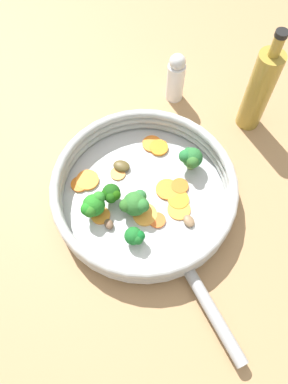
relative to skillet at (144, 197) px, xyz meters
The scene contains 28 objects.
ground_plane 0.01m from the skillet, ahead, with size 4.00×4.00×0.00m, color #A17B52.
skillet is the anchor object (origin of this frame).
skillet_rim_wall 0.03m from the skillet, ahead, with size 0.33×0.33×0.05m.
skillet_handle 0.24m from the skillet, 69.94° to the left, with size 0.02×0.02×0.16m, color #999B9E.
skillet_rivet_left 0.15m from the skillet, 54.34° to the left, with size 0.01×0.01×0.01m, color #AEB5B6.
skillet_rivet_right 0.15m from the skillet, 85.54° to the left, with size 0.01×0.01×0.01m, color #B2B8B9.
carrot_slice_0 0.07m from the skillet, 88.03° to the right, with size 0.03×0.03×0.00m, color #F49541.
carrot_slice_1 0.06m from the skillet, 68.13° to the left, with size 0.03×0.03×0.01m, color orange.
carrot_slice_2 0.06m from the skillet, 124.64° to the left, with size 0.04×0.04×0.00m, color orange.
carrot_slice_3 0.07m from the skillet, 148.16° to the left, with size 0.03×0.03×0.01m, color orange.
carrot_slice_4 0.11m from the skillet, 145.23° to the right, with size 0.04×0.04×0.00m, color orange.
carrot_slice_5 0.11m from the skillet, 153.04° to the right, with size 0.04×0.04×0.01m, color orange.
carrot_slice_6 0.09m from the skillet, 19.99° to the right, with size 0.03×0.03×0.00m, color orange.
carrot_slice_7 0.05m from the skillet, 147.86° to the left, with size 0.04×0.04×0.00m, color orange.
carrot_slice_8 0.07m from the skillet, 108.60° to the left, with size 0.04×0.04×0.00m, color orange.
carrot_slice_9 0.04m from the skillet, 45.05° to the left, with size 0.04×0.04×0.01m, color #EF983A.
carrot_slice_10 0.12m from the skillet, 57.64° to the right, with size 0.03×0.03×0.01m, color orange.
carrot_slice_11 0.11m from the skillet, 63.70° to the right, with size 0.04×0.04×0.01m, color orange.
broccoli_floret_0 0.09m from the skillet, 32.72° to the left, with size 0.03×0.04×0.04m.
broccoli_floret_1 0.11m from the skillet, 168.10° to the left, with size 0.04×0.04×0.05m.
broccoli_floret_2 0.07m from the skillet, 37.11° to the right, with size 0.04×0.04×0.04m.
broccoli_floret_3 0.05m from the skillet, 15.71° to the left, with size 0.05×0.05×0.05m.
broccoli_floret_4 0.10m from the skillet, 26.09° to the right, with size 0.05×0.04×0.05m.
mushroom_piece_0 0.09m from the skillet, ahead, with size 0.02×0.02×0.01m, color brown.
mushroom_piece_1 0.10m from the skillet, 99.36° to the left, with size 0.02×0.02×0.01m, color brown.
mushroom_piece_2 0.07m from the skillet, 101.58° to the right, with size 0.03×0.02×0.01m, color brown.
salt_shaker 0.26m from the skillet, 152.11° to the right, with size 0.04×0.04×0.12m.
oil_bottle 0.29m from the skillet, behind, with size 0.05×0.05×0.23m.
Camera 1 is at (0.22, 0.21, 0.63)m, focal length 35.00 mm.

